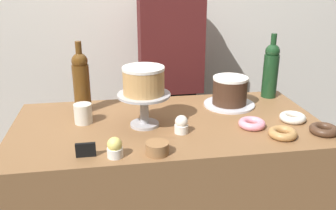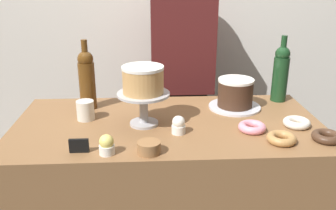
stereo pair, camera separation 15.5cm
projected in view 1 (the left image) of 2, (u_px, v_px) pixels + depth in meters
back_wall at (144, 8)px, 2.29m from camera, size 6.00×0.05×2.60m
cake_stand_pedestal at (144, 104)px, 1.51m from camera, size 0.22×0.22×0.14m
white_layer_cake at (144, 80)px, 1.48m from camera, size 0.17×0.17×0.11m
silver_serving_platter at (229, 104)px, 1.77m from camera, size 0.24×0.24×0.01m
chocolate_round_cake at (230, 90)px, 1.75m from camera, size 0.17×0.17×0.13m
wine_bottle_amber at (81, 81)px, 1.66m from camera, size 0.08×0.08×0.33m
wine_bottle_green at (271, 70)px, 1.85m from camera, size 0.08×0.08×0.33m
cupcake_lemon at (115, 148)px, 1.28m from camera, size 0.06×0.06×0.07m
cupcake_vanilla at (181, 125)px, 1.47m from camera, size 0.06×0.06×0.07m
donut_sugar at (293, 117)px, 1.59m from camera, size 0.11×0.11×0.03m
donut_chocolate at (324, 130)px, 1.47m from camera, size 0.11×0.11×0.03m
donut_pink at (252, 124)px, 1.53m from camera, size 0.11×0.11×0.03m
donut_maple at (283, 133)px, 1.44m from camera, size 0.11×0.11×0.03m
cookie_stack at (157, 148)px, 1.30m from camera, size 0.08×0.08×0.04m
price_sign_chalkboard at (86, 150)px, 1.28m from camera, size 0.07×0.01×0.05m
coffee_cup_ceramic at (83, 114)px, 1.56m from camera, size 0.08×0.08×0.08m
barista_figure at (170, 91)px, 2.21m from camera, size 0.36×0.22×1.60m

